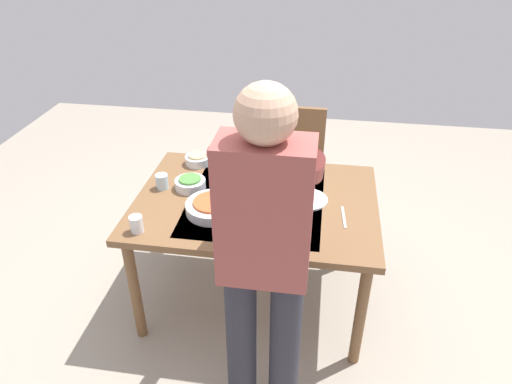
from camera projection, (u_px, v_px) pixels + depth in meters
name	position (u px, v px, depth m)	size (l,w,h in m)	color
ground_plane	(256.00, 294.00, 3.06)	(6.00, 6.00, 0.00)	#9E9384
dining_table	(256.00, 210.00, 2.71)	(1.37, 0.99, 0.73)	brown
chair_near	(296.00, 162.00, 3.49)	(0.40, 0.40, 0.91)	#523019
person_server	(265.00, 255.00, 1.89)	(0.42, 0.61, 1.69)	#2D2D38
wine_bottle	(240.00, 155.00, 2.90)	(0.07, 0.07, 0.30)	black
wine_glass_left	(303.00, 232.00, 2.23)	(0.07, 0.07, 0.15)	white
water_cup_near_left	(162.00, 182.00, 2.75)	(0.07, 0.07, 0.09)	silver
water_cup_near_right	(222.00, 182.00, 2.74)	(0.07, 0.07, 0.09)	silver
water_cup_far_left	(136.00, 224.00, 2.39)	(0.07, 0.07, 0.09)	silver
serving_bowl_pasta	(213.00, 206.00, 2.55)	(0.30, 0.30, 0.07)	silver
side_bowl_salad	(190.00, 183.00, 2.76)	(0.18, 0.18, 0.07)	silver
side_bowl_bread	(198.00, 159.00, 3.01)	(0.16, 0.16, 0.07)	silver
dinner_plate_near	(307.00, 199.00, 2.66)	(0.23, 0.23, 0.01)	silver
dinner_plate_far	(289.00, 172.00, 2.93)	(0.23, 0.23, 0.01)	silver
table_knife	(344.00, 217.00, 2.51)	(0.01, 0.20, 0.01)	silver
table_fork	(287.00, 228.00, 2.43)	(0.01, 0.18, 0.01)	silver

